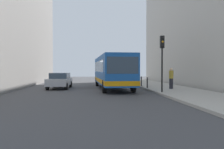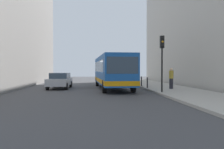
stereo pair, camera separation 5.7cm
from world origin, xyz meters
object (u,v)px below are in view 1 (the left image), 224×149
object	(u,v)px
car_beside_bus	(60,80)
bollard_near	(147,83)
bollard_mid	(141,81)
bus	(112,70)
traffic_light	(162,53)
pedestrian_near_signal	(171,78)

from	to	relation	value
car_beside_bus	bollard_near	xyz separation A→B (m)	(8.00, -1.80, -0.16)
car_beside_bus	bollard_mid	xyz separation A→B (m)	(8.00, 0.63, -0.16)
bus	traffic_light	xyz separation A→B (m)	(3.19, -5.28, 1.28)
bus	bollard_near	size ratio (longest dim) A/B	11.71
bus	car_beside_bus	world-z (taller)	bus
bus	bollard_mid	bearing A→B (deg)	-162.86
car_beside_bus	bollard_mid	world-z (taller)	car_beside_bus
traffic_light	pedestrian_near_signal	xyz separation A→B (m)	(1.70, 2.81, -1.95)
car_beside_bus	bollard_mid	bearing A→B (deg)	-173.01
traffic_light	pedestrian_near_signal	bearing A→B (deg)	58.76
bollard_near	bollard_mid	world-z (taller)	same
traffic_light	pedestrian_near_signal	world-z (taller)	traffic_light
bollard_near	traffic_light	bearing A→B (deg)	-88.55
bollard_near	bus	bearing A→B (deg)	156.83
traffic_light	pedestrian_near_signal	size ratio (longest dim) A/B	2.27
bus	pedestrian_near_signal	world-z (taller)	bus
bollard_near	car_beside_bus	bearing A→B (deg)	167.30
car_beside_bus	pedestrian_near_signal	size ratio (longest dim) A/B	2.48
bollard_mid	bus	bearing A→B (deg)	-160.23
bollard_near	pedestrian_near_signal	distance (m)	2.18
car_beside_bus	bollard_near	distance (m)	8.20
bollard_mid	bollard_near	bearing A→B (deg)	-90.00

